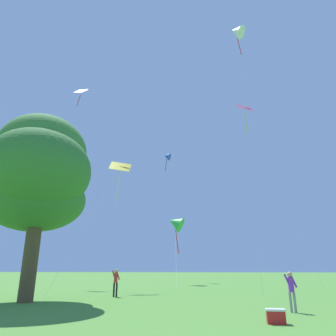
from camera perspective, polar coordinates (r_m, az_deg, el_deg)
name	(u,v)px	position (r m, az deg, el deg)	size (l,w,h in m)	color
kite_purple_streamer	(78,98)	(47.74, -15.99, 12.15)	(4.73, 9.74, 26.94)	purple
kite_green_small	(175,223)	(39.29, 1.34, -9.92)	(2.67, 9.83, 8.30)	green
kite_blue_delta	(167,157)	(53.98, -0.21, 2.09)	(3.23, 8.56, 20.88)	blue
kite_pink_low	(246,114)	(39.25, 13.98, 9.42)	(4.88, 9.52, 21.04)	pink
kite_yellow_diamond	(119,174)	(29.97, -8.92, -1.13)	(2.51, 9.09, 11.68)	yellow
kite_white_distant	(236,32)	(36.75, 12.30, 23.01)	(2.12, 5.98, 26.42)	white
person_far_back	(291,288)	(14.59, 21.43, -19.53)	(0.50, 0.21, 1.55)	gray
person_in_red_shirt	(116,280)	(21.46, -9.45, -19.38)	(0.54, 0.23, 1.67)	black
tree_left_oak	(39,174)	(20.03, -22.41, -1.07)	(6.53, 6.85, 10.74)	brown
picnic_cooler	(276,316)	(11.55, 18.95, -24.05)	(0.60, 0.40, 0.44)	red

